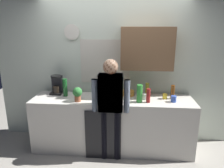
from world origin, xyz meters
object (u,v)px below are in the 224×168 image
object	(u,v)px
bottle_clear_soda	(140,94)
bottle_red_vinegar	(148,96)
person_guest	(111,102)
cup_yellow_cup	(165,96)
person_at_sink	(111,102)
mixing_bowl	(128,93)
bottle_dark_sauce	(99,91)
potted_plant	(77,93)
coffee_maker	(57,85)
bottle_amber_beer	(173,92)
cup_white_mug	(145,97)
dish_soap	(103,93)
bottle_olive_oil	(147,90)
cup_blue_mug	(174,99)
bottle_green_wine	(65,88)

from	to	relation	value
bottle_clear_soda	bottle_red_vinegar	world-z (taller)	bottle_clear_soda
person_guest	cup_yellow_cup	bearing A→B (deg)	-152.54
bottle_clear_soda	person_at_sink	world-z (taller)	person_at_sink
bottle_red_vinegar	cup_yellow_cup	distance (m)	0.35
mixing_bowl	cup_yellow_cup	bearing A→B (deg)	-12.30
bottle_dark_sauce	person_guest	bearing A→B (deg)	-61.00
cup_yellow_cup	potted_plant	world-z (taller)	potted_plant
coffee_maker	bottle_amber_beer	bearing A→B (deg)	-3.75
bottle_amber_beer	cup_white_mug	distance (m)	0.46
potted_plant	dish_soap	size ratio (longest dim) A/B	1.28
bottle_olive_oil	bottle_red_vinegar	size ratio (longest dim) A/B	1.14
person_at_sink	mixing_bowl	bearing A→B (deg)	64.90
coffee_maker	bottle_dark_sauce	distance (m)	0.77
bottle_red_vinegar	person_at_sink	bearing A→B (deg)	-162.75
bottle_red_vinegar	potted_plant	size ratio (longest dim) A/B	0.96
bottle_amber_beer	coffee_maker	bearing A→B (deg)	176.25
cup_blue_mug	potted_plant	bearing A→B (deg)	-176.32
bottle_olive_oil	potted_plant	xyz separation A→B (m)	(-1.10, -0.27, 0.01)
cup_white_mug	mixing_bowl	distance (m)	0.33
bottle_red_vinegar	person_guest	distance (m)	0.60
person_at_sink	bottle_dark_sauce	bearing A→B (deg)	120.65
mixing_bowl	cup_blue_mug	bearing A→B (deg)	-20.54
bottle_clear_soda	cup_white_mug	distance (m)	0.18
bottle_clear_soda	bottle_olive_oil	bearing A→B (deg)	59.26
bottle_dark_sauce	mixing_bowl	world-z (taller)	bottle_dark_sauce
bottle_green_wine	person_guest	size ratio (longest dim) A/B	0.19
bottle_clear_soda	person_guest	size ratio (longest dim) A/B	0.17
bottle_clear_soda	cup_yellow_cup	bearing A→B (deg)	23.77
bottle_green_wine	person_at_sink	size ratio (longest dim) A/B	0.19
cup_yellow_cup	potted_plant	bearing A→B (deg)	-170.46
bottle_red_vinegar	bottle_amber_beer	bearing A→B (deg)	25.95
coffee_maker	cup_white_mug	xyz separation A→B (m)	(1.52, -0.19, -0.10)
mixing_bowl	person_guest	bearing A→B (deg)	-116.75
bottle_amber_beer	cup_yellow_cup	bearing A→B (deg)	-175.59
bottle_clear_soda	bottle_olive_oil	xyz separation A→B (m)	(0.13, 0.22, -0.02)
bottle_clear_soda	mixing_bowl	xyz separation A→B (m)	(-0.18, 0.32, -0.10)
coffee_maker	mixing_bowl	distance (m)	1.25
bottle_green_wine	potted_plant	distance (m)	0.36
dish_soap	bottle_dark_sauce	bearing A→B (deg)	139.30
person_at_sink	bottle_olive_oil	bearing A→B (deg)	37.11
bottle_clear_soda	bottle_olive_oil	distance (m)	0.26
person_at_sink	bottle_red_vinegar	bearing A→B (deg)	18.90
bottle_green_wine	cup_yellow_cup	distance (m)	1.66
coffee_maker	bottle_green_wine	xyz separation A→B (m)	(0.19, -0.13, 0.00)
person_guest	bottle_red_vinegar	bearing A→B (deg)	-158.41
person_at_sink	person_guest	xyz separation A→B (m)	(0.00, 0.00, 0.00)
bottle_dark_sauce	person_guest	size ratio (longest dim) A/B	0.11
bottle_dark_sauce	bottle_green_wine	distance (m)	0.58
cup_white_mug	mixing_bowl	world-z (taller)	cup_white_mug
bottle_clear_soda	mixing_bowl	size ratio (longest dim) A/B	1.27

